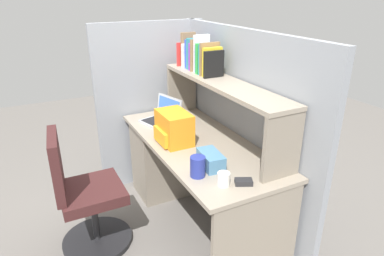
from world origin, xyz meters
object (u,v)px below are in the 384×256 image
tissue_box (211,160)px  snack_canister (198,167)px  laptop (163,117)px  office_chair (85,200)px  computer_mouse (244,182)px  paper_cup (224,179)px  backpack (173,128)px

tissue_box → snack_canister: (0.07, -0.13, 0.02)m
laptop → office_chair: 0.94m
tissue_box → computer_mouse: bearing=19.5°
computer_mouse → snack_canister: bearing=-110.6°
computer_mouse → paper_cup: bearing=-86.6°
snack_canister → office_chair: (-0.57, -0.62, -0.40)m
laptop → paper_cup: laptop is taller
paper_cup → tissue_box: tissue_box is taller
laptop → backpack: size_ratio=1.22×
backpack → tissue_box: 0.46m
tissue_box → snack_canister: bearing=-56.7°
backpack → paper_cup: backpack is taller
computer_mouse → tissue_box: size_ratio=0.47×
laptop → computer_mouse: bearing=2.4°
paper_cup → office_chair: (-0.73, -0.71, -0.38)m
computer_mouse → snack_canister: snack_canister is taller
laptop → tissue_box: size_ratio=1.66×
laptop → paper_cup: size_ratio=4.43×
tissue_box → office_chair: size_ratio=0.24×
tissue_box → office_chair: 0.99m
laptop → computer_mouse: laptop is taller
backpack → office_chair: size_ratio=0.32×
backpack → paper_cup: size_ratio=3.64×
snack_canister → laptop: bearing=170.8°
tissue_box → snack_canister: size_ratio=1.67×
laptop → office_chair: bearing=-64.7°
laptop → backpack: backpack is taller
snack_canister → office_chair: office_chair is taller
computer_mouse → office_chair: bearing=-107.3°
paper_cup → tissue_box: (-0.23, 0.05, 0.01)m
laptop → computer_mouse: 1.15m
paper_cup → snack_canister: 0.19m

